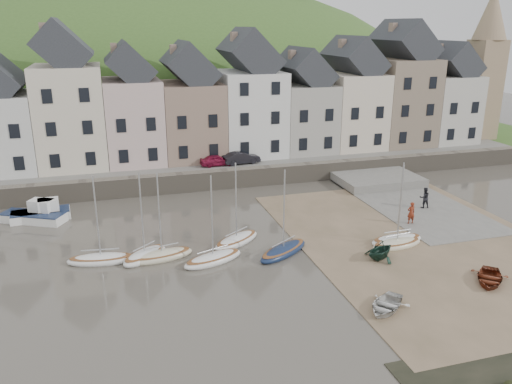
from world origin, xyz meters
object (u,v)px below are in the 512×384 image
object	(u,v)px
rowboat_white	(386,305)
rowboat_red	(489,278)
sailboat_0	(101,259)
person_dark	(424,198)
rowboat_green	(380,250)
car_right	(241,158)
person_red	(411,213)
car_left	(217,160)

from	to	relation	value
rowboat_white	rowboat_red	size ratio (longest dim) A/B	0.96
sailboat_0	person_dark	world-z (taller)	sailboat_0
rowboat_white	rowboat_green	world-z (taller)	rowboat_green
person_dark	car_right	distance (m)	18.53
rowboat_green	rowboat_red	size ratio (longest dim) A/B	0.79
rowboat_white	rowboat_green	bearing A→B (deg)	114.95
rowboat_white	person_red	bearing A→B (deg)	103.64
person_dark	person_red	bearing A→B (deg)	52.91
person_dark	car_left	bearing A→B (deg)	-30.64
rowboat_green	person_dark	xyz separation A→B (m)	(8.71, 7.92, 0.32)
person_red	car_right	distance (m)	18.94
sailboat_0	rowboat_white	size ratio (longest dim) A/B	2.10
rowboat_white	sailboat_0	bearing A→B (deg)	-164.09
rowboat_white	car_left	world-z (taller)	car_left
rowboat_white	rowboat_red	distance (m)	7.83
sailboat_0	car_right	bearing A→B (deg)	49.30
rowboat_red	car_right	world-z (taller)	car_right
rowboat_red	car_right	distance (m)	27.75
rowboat_white	rowboat_green	distance (m)	6.72
sailboat_0	person_red	world-z (taller)	sailboat_0
person_dark	car_right	size ratio (longest dim) A/B	0.48
rowboat_green	person_red	xyz separation A→B (m)	(5.55, 5.01, 0.30)
sailboat_0	rowboat_white	xyz separation A→B (m)	(15.21, -10.86, 0.11)
rowboat_green	person_dark	size ratio (longest dim) A/B	1.36
rowboat_green	rowboat_white	bearing A→B (deg)	-51.04
rowboat_white	car_left	distance (m)	27.58
sailboat_0	rowboat_green	xyz separation A→B (m)	(18.21, -4.85, 0.45)
rowboat_white	person_dark	xyz separation A→B (m)	(11.70, 13.93, 0.66)
rowboat_white	rowboat_green	size ratio (longest dim) A/B	1.21
rowboat_white	car_left	size ratio (longest dim) A/B	0.90
rowboat_white	person_dark	distance (m)	18.21
rowboat_red	person_dark	bearing A→B (deg)	114.76
rowboat_green	rowboat_red	distance (m)	6.89
sailboat_0	person_red	bearing A→B (deg)	0.40
sailboat_0	person_dark	bearing A→B (deg)	6.52
rowboat_red	rowboat_white	bearing A→B (deg)	-130.59
rowboat_green	person_red	world-z (taller)	person_red
sailboat_0	person_dark	distance (m)	27.10
rowboat_white	person_red	distance (m)	13.96
car_left	car_right	size ratio (longest dim) A/B	0.87
person_red	person_dark	xyz separation A→B (m)	(3.16, 2.91, 0.02)
car_left	car_right	xyz separation A→B (m)	(2.60, 0.00, 0.07)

